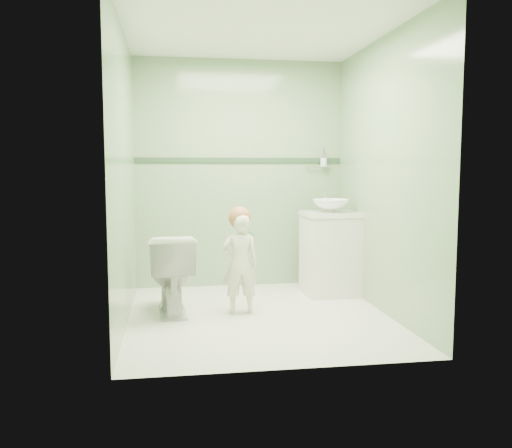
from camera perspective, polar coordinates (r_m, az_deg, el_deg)
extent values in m
plane|color=silver|center=(4.69, 0.29, -9.71)|extent=(2.50, 2.50, 0.00)
cube|color=#7CAB79|center=(5.75, -1.71, 5.28)|extent=(2.20, 0.04, 2.40)
cube|color=#7CAB79|center=(3.29, 3.80, 4.79)|extent=(2.20, 0.04, 2.40)
cube|color=#7CAB79|center=(4.47, -13.80, 4.93)|extent=(0.04, 2.50, 2.40)
cube|color=#7CAB79|center=(4.82, 13.37, 5.00)|extent=(0.04, 2.50, 2.40)
plane|color=white|center=(4.66, 0.30, 20.04)|extent=(2.50, 2.50, 0.00)
cube|color=#2C482F|center=(5.74, -1.70, 6.78)|extent=(2.20, 0.02, 0.05)
cube|color=silver|center=(5.46, 7.85, -3.24)|extent=(0.52, 0.50, 0.80)
cube|color=white|center=(5.41, 7.91, 1.05)|extent=(0.54, 0.52, 0.04)
imported|color=white|center=(5.40, 7.92, 1.94)|extent=(0.37, 0.37, 0.13)
cylinder|color=silver|center=(5.59, 7.34, 2.66)|extent=(0.03, 0.03, 0.18)
cylinder|color=silver|center=(5.54, 7.49, 3.45)|extent=(0.02, 0.12, 0.02)
cylinder|color=silver|center=(5.87, 6.56, 6.04)|extent=(0.26, 0.02, 0.02)
cylinder|color=silver|center=(5.87, 7.18, 6.52)|extent=(0.07, 0.07, 0.09)
cylinder|color=#D95A42|center=(5.88, 7.26, 7.20)|extent=(0.01, 0.01, 0.17)
cylinder|color=#3B4ABB|center=(5.86, 7.13, 7.21)|extent=(0.01, 0.01, 0.17)
imported|color=white|center=(4.77, -8.99, -5.19)|extent=(0.44, 0.71, 0.70)
imported|color=silver|center=(4.68, -1.70, -4.26)|extent=(0.32, 0.21, 0.87)
sphere|color=#A3643B|center=(4.65, -1.75, 0.67)|extent=(0.19, 0.19, 0.19)
cylinder|color=#148168|center=(4.52, -0.49, -1.07)|extent=(0.07, 0.13, 0.06)
cube|color=white|center=(4.56, -1.33, -0.51)|extent=(0.03, 0.03, 0.02)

